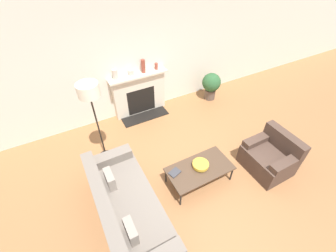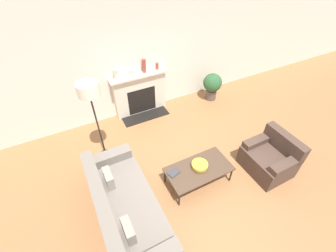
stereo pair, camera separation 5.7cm
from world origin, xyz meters
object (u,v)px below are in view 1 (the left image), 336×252
object	(u,v)px
coffee_table	(200,169)
mantel_vase_left	(115,75)
armchair_near	(270,157)
potted_plant	(211,84)
couch	(127,209)
book	(175,172)
mantel_vase_center_left	(131,73)
fireplace	(140,94)
bowl	(201,165)
floor_lamp	(91,99)
mantel_vase_right	(156,66)
mantel_vase_center_right	(143,66)

from	to	relation	value
coffee_table	mantel_vase_left	world-z (taller)	mantel_vase_left
armchair_near	potted_plant	xyz separation A→B (m)	(0.45, 2.59, 0.15)
couch	book	world-z (taller)	couch
mantel_vase_center_left	potted_plant	bearing A→B (deg)	-9.92
couch	book	size ratio (longest dim) A/B	9.05
fireplace	armchair_near	size ratio (longest dim) A/B	1.66
bowl	floor_lamp	size ratio (longest dim) A/B	0.17
mantel_vase_center_left	mantel_vase_right	distance (m)	0.65
floor_lamp	mantel_vase_right	size ratio (longest dim) A/B	11.02
mantel_vase_left	mantel_vase_right	world-z (taller)	mantel_vase_left
fireplace	potted_plant	xyz separation A→B (m)	(1.98, -0.36, -0.08)
armchair_near	book	distance (m)	1.95
floor_lamp	bowl	bearing A→B (deg)	-44.41
mantel_vase_center_left	armchair_near	bearing A→B (deg)	-60.43
mantel_vase_center_right	bowl	bearing A→B (deg)	-90.58
book	mantel_vase_center_right	xyz separation A→B (m)	(0.52, 2.46, 0.87)
armchair_near	bowl	size ratio (longest dim) A/B	2.89
mantel_vase_right	potted_plant	world-z (taller)	mantel_vase_right
bowl	potted_plant	distance (m)	2.86
mantel_vase_right	coffee_table	bearing A→B (deg)	-98.69
floor_lamp	mantel_vase_center_right	distance (m)	1.88
fireplace	coffee_table	world-z (taller)	fireplace
book	floor_lamp	distance (m)	1.95
mantel_vase_left	book	bearing A→B (deg)	-85.89
couch	coffee_table	size ratio (longest dim) A/B	1.79
couch	coffee_table	xyz separation A→B (m)	(1.46, 0.08, 0.07)
coffee_table	book	xyz separation A→B (m)	(-0.46, 0.12, 0.04)
couch	mantel_vase_center_left	xyz separation A→B (m)	(1.20, 2.67, 0.88)
floor_lamp	potted_plant	world-z (taller)	floor_lamp
coffee_table	bowl	size ratio (longest dim) A/B	3.99
fireplace	mantel_vase_center_right	distance (m)	0.74
potted_plant	coffee_table	bearing A→B (deg)	-130.23
mantel_vase_center_left	mantel_vase_center_right	size ratio (longest dim) A/B	0.43
couch	book	xyz separation A→B (m)	(1.00, 0.20, 0.11)
coffee_table	floor_lamp	bearing A→B (deg)	134.47
mantel_vase_left	mantel_vase_center_right	xyz separation A→B (m)	(0.69, -0.00, 0.04)
potted_plant	floor_lamp	bearing A→B (deg)	-166.52
floor_lamp	mantel_vase_right	xyz separation A→B (m)	(1.80, 1.16, -0.32)
bowl	mantel_vase_right	bearing A→B (deg)	81.86
bowl	book	world-z (taller)	bowl
mantel_vase_center_left	potted_plant	world-z (taller)	mantel_vase_center_left
fireplace	potted_plant	bearing A→B (deg)	-10.24
fireplace	bowl	size ratio (longest dim) A/B	4.80
floor_lamp	mantel_vase_center_left	xyz separation A→B (m)	(1.15, 1.16, -0.33)
book	mantel_vase_center_left	world-z (taller)	mantel_vase_center_left
bowl	potted_plant	size ratio (longest dim) A/B	0.39
book	mantel_vase_center_left	xyz separation A→B (m)	(0.21, 2.46, 0.77)
fireplace	coffee_table	xyz separation A→B (m)	(0.11, -2.57, -0.18)
book	mantel_vase_left	distance (m)	2.61
mantel_vase_left	mantel_vase_right	distance (m)	1.04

